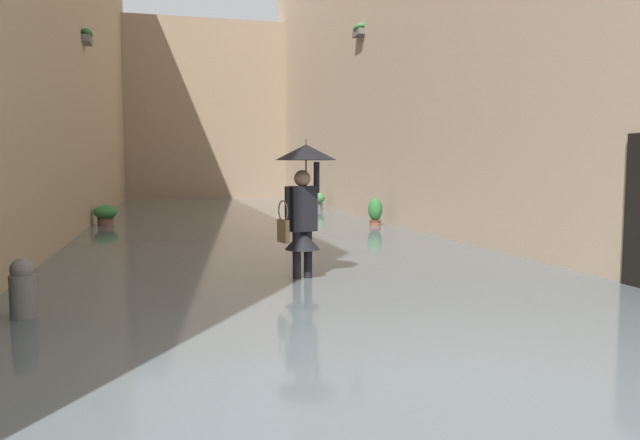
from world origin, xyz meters
The scene contains 9 objects.
ground_plane centered at (0.00, -13.54, 0.00)m, with size 67.70×67.70×0.00m, color slate.
flood_water centered at (0.00, -13.54, 0.09)m, with size 8.85×33.08×0.18m, color #515B60.
building_facade_left centered at (-4.92, -13.54, 6.33)m, with size 2.04×31.08×12.67m.
building_facade_far centered at (0.00, -27.98, 4.61)m, with size 11.65×1.80×9.21m, color gray.
person_wading centered at (0.13, -4.30, 1.42)m, with size 0.87×0.87×2.15m.
potted_plant_far_right centered at (3.66, -13.41, 0.43)m, with size 0.65×0.65×0.73m.
potted_plant_mid_left centered at (-3.48, -17.94, 0.47)m, with size 0.54×0.54×0.82m.
potted_plant_far_left centered at (-3.50, -11.49, 0.51)m, with size 0.39×0.39×0.93m.
mooring_bollard centered at (3.48, -2.83, 0.40)m, with size 0.26×0.26×0.81m.
Camera 1 is at (1.99, 3.93, 1.75)m, focal length 33.61 mm.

